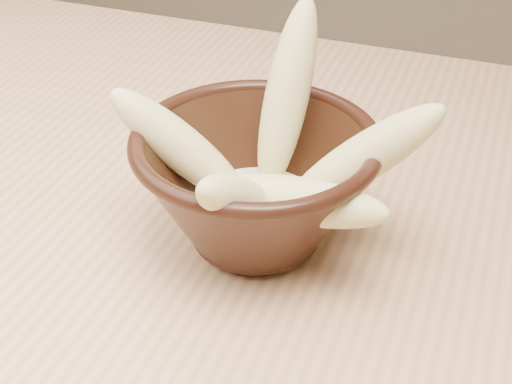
% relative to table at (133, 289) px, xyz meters
% --- Properties ---
extents(table, '(1.20, 0.80, 0.75)m').
position_rel_table_xyz_m(table, '(0.00, 0.00, 0.00)').
color(table, tan).
rests_on(table, ground).
extents(bowl, '(0.18, 0.18, 0.10)m').
position_rel_table_xyz_m(bowl, '(0.11, 0.00, 0.13)').
color(bowl, black).
rests_on(bowl, table).
extents(milk_puddle, '(0.10, 0.10, 0.01)m').
position_rel_table_xyz_m(milk_puddle, '(0.11, 0.00, 0.11)').
color(milk_puddle, beige).
rests_on(milk_puddle, bowl).
extents(banana_upright, '(0.05, 0.09, 0.14)m').
position_rel_table_xyz_m(banana_upright, '(0.12, 0.05, 0.18)').
color(banana_upright, '#DBCA81').
rests_on(banana_upright, bowl).
extents(banana_left, '(0.12, 0.06, 0.11)m').
position_rel_table_xyz_m(banana_left, '(0.06, -0.00, 0.16)').
color(banana_left, '#DBCA81').
rests_on(banana_left, bowl).
extents(banana_right, '(0.12, 0.05, 0.12)m').
position_rel_table_xyz_m(banana_right, '(0.18, 0.02, 0.16)').
color(banana_right, '#DBCA81').
rests_on(banana_right, bowl).
extents(banana_across, '(0.14, 0.06, 0.06)m').
position_rel_table_xyz_m(banana_across, '(0.15, -0.02, 0.14)').
color(banana_across, '#DBCA81').
rests_on(banana_across, bowl).
extents(banana_front, '(0.05, 0.11, 0.10)m').
position_rel_table_xyz_m(banana_front, '(0.12, -0.04, 0.15)').
color(banana_front, '#DBCA81').
rests_on(banana_front, bowl).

